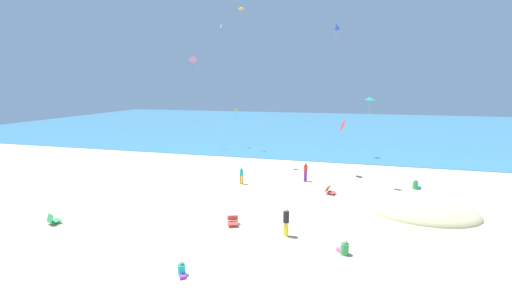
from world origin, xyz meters
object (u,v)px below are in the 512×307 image
beach_chair_far_left (233,221)px  person_0 (306,171)px  person_1 (182,270)px  person_4 (416,185)px  person_3 (344,248)px  kite_yellow (236,110)px  beach_chair_far_right (53,220)px  kite_teal (370,99)px  person_2 (241,174)px  person_5 (286,220)px  beach_chair_mid_beach (330,191)px  kite_pink (193,60)px  kite_red (343,125)px  kite_orange (241,8)px  kite_white (221,27)px  kite_blue (337,27)px

beach_chair_far_left → person_0: person_0 is taller
person_1 → person_4: (11.85, 14.64, 0.05)m
person_3 → kite_yellow: size_ratio=0.51×
person_3 → kite_yellow: 27.24m
beach_chair_far_right → person_0: 17.52m
person_1 → person_3: size_ratio=0.85×
kite_teal → kite_yellow: size_ratio=0.81×
person_2 → person_5: person_5 is taller
person_4 → kite_teal: 7.45m
person_3 → beach_chair_mid_beach: bearing=-31.0°
kite_pink → kite_red: kite_pink is taller
kite_teal → beach_chair_mid_beach: bearing=-134.4°
person_1 → kite_orange: bearing=155.0°
person_4 → kite_white: bearing=126.0°
person_0 → person_2: person_0 is taller
kite_pink → kite_teal: size_ratio=1.51×
beach_chair_mid_beach → kite_teal: size_ratio=0.68×
person_4 → person_2: bearing=164.3°
beach_chair_far_left → kite_red: size_ratio=0.68×
person_1 → kite_white: kite_white is taller
kite_pink → kite_white: size_ratio=1.79×
beach_chair_far_right → kite_orange: 22.17m
kite_red → kite_white: bearing=148.9°
kite_blue → kite_yellow: bearing=170.7°
kite_orange → kite_blue: 10.62m
person_4 → kite_red: kite_red is taller
beach_chair_mid_beach → kite_pink: kite_pink is taller
kite_orange → kite_white: (-4.53, 6.93, -0.22)m
kite_pink → person_0: bearing=-36.4°
person_4 → kite_orange: (-14.88, 3.89, 14.13)m
kite_yellow → person_1: bearing=-76.8°
kite_teal → kite_red: size_ratio=1.00×
person_2 → person_3: (7.76, -9.09, -0.51)m
kite_orange → kite_teal: kite_orange is taller
kite_orange → kite_white: bearing=123.2°
person_0 → kite_blue: 16.69m
beach_chair_mid_beach → person_2: 6.93m
beach_chair_far_left → person_1: bearing=-25.5°
kite_orange → kite_teal: bearing=-20.6°
person_4 → kite_blue: size_ratio=0.48×
kite_white → kite_red: kite_white is taller
beach_chair_far_left → person_5: 3.21m
person_2 → kite_pink: 18.88m
kite_yellow → beach_chair_mid_beach: bearing=-51.9°
beach_chair_mid_beach → person_1: size_ratio=1.28×
kite_white → kite_teal: bearing=-35.4°
beach_chair_far_right → person_3: (15.85, 0.74, 0.01)m
kite_orange → kite_yellow: 13.31m
kite_orange → kite_red: size_ratio=0.83×
kite_white → person_1: bearing=-73.5°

